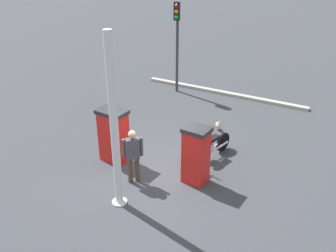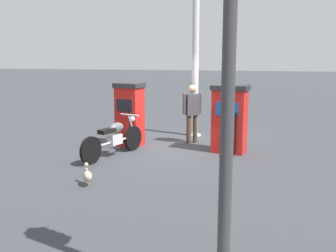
{
  "view_description": "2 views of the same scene",
  "coord_description": "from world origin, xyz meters",
  "px_view_note": "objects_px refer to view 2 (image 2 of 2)",
  "views": [
    {
      "loc": [
        -8.21,
        -4.4,
        6.18
      ],
      "look_at": [
        0.87,
        -0.08,
        1.09
      ],
      "focal_mm": 39.98,
      "sensor_mm": 36.0,
      "label": 1
    },
    {
      "loc": [
        9.37,
        2.36,
        2.35
      ],
      "look_at": [
        0.97,
        -0.0,
        0.76
      ],
      "focal_mm": 40.38,
      "sensor_mm": 36.0,
      "label": 2
    }
  ],
  "objects_px": {
    "fuel_pump_near": "(130,114)",
    "fuel_pump_far": "(230,119)",
    "motorcycle_near_pump": "(114,138)",
    "attendant_person": "(192,110)",
    "roadside_traffic_light": "(229,23)",
    "canopy_support_pole": "(195,64)",
    "wandering_duck": "(87,175)"
  },
  "relations": [
    {
      "from": "fuel_pump_far",
      "to": "motorcycle_near_pump",
      "type": "bearing_deg",
      "value": -65.57
    },
    {
      "from": "fuel_pump_far",
      "to": "roadside_traffic_light",
      "type": "distance_m",
      "value": 6.3
    },
    {
      "from": "motorcycle_near_pump",
      "to": "roadside_traffic_light",
      "type": "bearing_deg",
      "value": 33.87
    },
    {
      "from": "roadside_traffic_light",
      "to": "canopy_support_pole",
      "type": "relative_size",
      "value": 0.86
    },
    {
      "from": "attendant_person",
      "to": "roadside_traffic_light",
      "type": "xyz_separation_m",
      "value": [
        6.78,
        1.75,
        1.72
      ]
    },
    {
      "from": "motorcycle_near_pump",
      "to": "roadside_traffic_light",
      "type": "xyz_separation_m",
      "value": [
        4.83,
        3.24,
        2.18
      ]
    },
    {
      "from": "canopy_support_pole",
      "to": "motorcycle_near_pump",
      "type": "bearing_deg",
      "value": -24.85
    },
    {
      "from": "wandering_duck",
      "to": "roadside_traffic_light",
      "type": "relative_size",
      "value": 0.11
    },
    {
      "from": "fuel_pump_near",
      "to": "motorcycle_near_pump",
      "type": "relative_size",
      "value": 0.81
    },
    {
      "from": "motorcycle_near_pump",
      "to": "canopy_support_pole",
      "type": "bearing_deg",
      "value": 155.15
    },
    {
      "from": "motorcycle_near_pump",
      "to": "attendant_person",
      "type": "distance_m",
      "value": 2.5
    },
    {
      "from": "fuel_pump_far",
      "to": "wandering_duck",
      "type": "distance_m",
      "value": 4.01
    },
    {
      "from": "wandering_duck",
      "to": "roadside_traffic_light",
      "type": "bearing_deg",
      "value": 46.26
    },
    {
      "from": "attendant_person",
      "to": "canopy_support_pole",
      "type": "bearing_deg",
      "value": -172.41
    },
    {
      "from": "fuel_pump_near",
      "to": "fuel_pump_far",
      "type": "bearing_deg",
      "value": 90.0
    },
    {
      "from": "fuel_pump_near",
      "to": "motorcycle_near_pump",
      "type": "bearing_deg",
      "value": 2.56
    },
    {
      "from": "roadside_traffic_light",
      "to": "fuel_pump_far",
      "type": "bearing_deg",
      "value": -173.96
    },
    {
      "from": "motorcycle_near_pump",
      "to": "attendant_person",
      "type": "relative_size",
      "value": 1.3
    },
    {
      "from": "attendant_person",
      "to": "canopy_support_pole",
      "type": "xyz_separation_m",
      "value": [
        -0.98,
        -0.13,
        1.24
      ]
    },
    {
      "from": "roadside_traffic_light",
      "to": "canopy_support_pole",
      "type": "distance_m",
      "value": 8.0
    },
    {
      "from": "fuel_pump_near",
      "to": "wandering_duck",
      "type": "height_order",
      "value": "fuel_pump_near"
    },
    {
      "from": "attendant_person",
      "to": "canopy_support_pole",
      "type": "distance_m",
      "value": 1.59
    },
    {
      "from": "fuel_pump_near",
      "to": "roadside_traffic_light",
      "type": "distance_m",
      "value": 7.08
    },
    {
      "from": "motorcycle_near_pump",
      "to": "attendant_person",
      "type": "bearing_deg",
      "value": 142.6
    },
    {
      "from": "wandering_duck",
      "to": "roadside_traffic_light",
      "type": "height_order",
      "value": "roadside_traffic_light"
    },
    {
      "from": "fuel_pump_near",
      "to": "motorcycle_near_pump",
      "type": "height_order",
      "value": "fuel_pump_near"
    },
    {
      "from": "motorcycle_near_pump",
      "to": "attendant_person",
      "type": "xyz_separation_m",
      "value": [
        -1.95,
        1.49,
        0.47
      ]
    },
    {
      "from": "canopy_support_pole",
      "to": "roadside_traffic_light",
      "type": "bearing_deg",
      "value": 13.64
    },
    {
      "from": "fuel_pump_far",
      "to": "motorcycle_near_pump",
      "type": "height_order",
      "value": "fuel_pump_far"
    },
    {
      "from": "wandering_duck",
      "to": "canopy_support_pole",
      "type": "bearing_deg",
      "value": 168.92
    },
    {
      "from": "fuel_pump_near",
      "to": "fuel_pump_far",
      "type": "height_order",
      "value": "fuel_pump_near"
    },
    {
      "from": "fuel_pump_near",
      "to": "roadside_traffic_light",
      "type": "xyz_separation_m",
      "value": [
        6.01,
        3.3,
        1.78
      ]
    }
  ]
}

